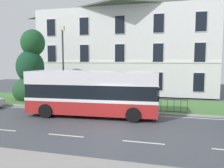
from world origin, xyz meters
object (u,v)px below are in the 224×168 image
Objects in this scene: street_lamp_post at (63,60)px; georgian_townhouse at (128,43)px; single_decker_bus at (93,93)px; evergreen_tree at (32,74)px; litter_bin at (91,98)px.

georgian_townhouse is at bearing 72.19° from street_lamp_post.
single_decker_bus is at bearing -37.29° from street_lamp_post.
georgian_townhouse is 14.31m from single_decker_bus.
georgian_townhouse is 11.66m from street_lamp_post.
litter_bin is at bearing -13.93° from evergreen_tree.
georgian_townhouse is 2.80× the size of evergreen_tree.
single_decker_bus is (0.05, -13.60, -4.44)m from georgian_townhouse.
evergreen_tree reaches higher than litter_bin.
georgian_townhouse is at bearing 84.06° from litter_bin.
street_lamp_post is 3.98m from litter_bin.
street_lamp_post is at bearing 139.07° from single_decker_bus.
georgian_townhouse is 17.09× the size of litter_bin.
evergreen_tree is (-7.80, -9.06, -3.54)m from georgian_townhouse.
evergreen_tree is at bearing 146.31° from single_decker_bus.
litter_bin is (2.39, 0.18, -3.18)m from street_lamp_post.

